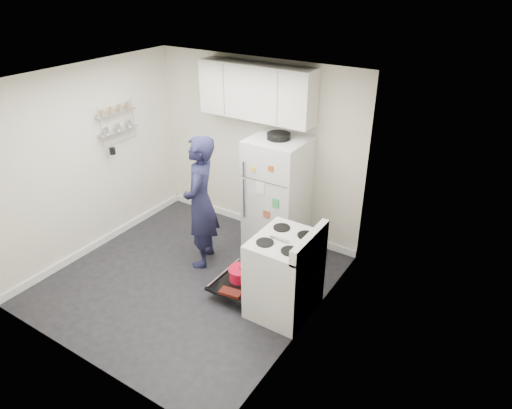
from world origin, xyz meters
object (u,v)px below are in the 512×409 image
Objects in this scene: electric_range at (283,276)px; person at (201,203)px; refrigerator at (277,195)px; open_oven_door at (240,278)px.

electric_range is 0.63× the size of person.
electric_range is 1.36m from refrigerator.
refrigerator is (-0.13, 1.09, 0.62)m from open_oven_door.
person is (-1.37, 0.28, 0.41)m from electric_range.
electric_range is at bearing 54.61° from person.
open_oven_door is 0.42× the size of refrigerator.
refrigerator reaches higher than open_oven_door.
person is at bearing 160.87° from open_oven_door.
refrigerator is (-0.72, 1.10, 0.34)m from electric_range.
person reaches higher than electric_range.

